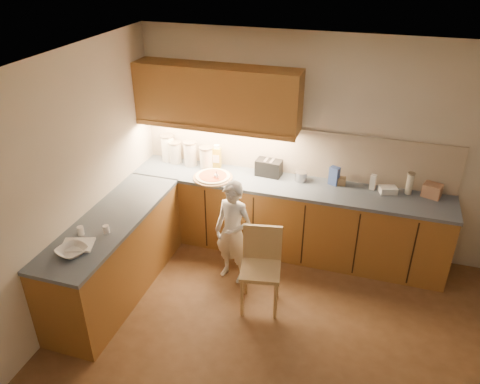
{
  "coord_description": "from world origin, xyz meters",
  "views": [
    {
      "loc": [
        0.54,
        -3.08,
        3.48
      ],
      "look_at": [
        -0.8,
        1.2,
        1.0
      ],
      "focal_mm": 35.0,
      "sensor_mm": 36.0,
      "label": 1
    }
  ],
  "objects_px": {
    "pizza_on_board": "(213,177)",
    "oil_jug": "(217,157)",
    "wooden_chair": "(261,262)",
    "child": "(233,233)",
    "toaster": "(269,168)"
  },
  "relations": [
    {
      "from": "pizza_on_board",
      "to": "oil_jug",
      "type": "xyz_separation_m",
      "value": [
        -0.06,
        0.31,
        0.12
      ]
    },
    {
      "from": "wooden_chair",
      "to": "oil_jug",
      "type": "distance_m",
      "value": 1.6
    },
    {
      "from": "child",
      "to": "oil_jug",
      "type": "distance_m",
      "value": 1.12
    },
    {
      "from": "child",
      "to": "toaster",
      "type": "relative_size",
      "value": 3.84
    },
    {
      "from": "oil_jug",
      "to": "toaster",
      "type": "bearing_deg",
      "value": -2.05
    },
    {
      "from": "pizza_on_board",
      "to": "wooden_chair",
      "type": "bearing_deg",
      "value": -46.44
    },
    {
      "from": "pizza_on_board",
      "to": "toaster",
      "type": "relative_size",
      "value": 1.49
    },
    {
      "from": "oil_jug",
      "to": "child",
      "type": "bearing_deg",
      "value": -60.78
    },
    {
      "from": "pizza_on_board",
      "to": "oil_jug",
      "type": "height_order",
      "value": "oil_jug"
    },
    {
      "from": "pizza_on_board",
      "to": "oil_jug",
      "type": "distance_m",
      "value": 0.34
    },
    {
      "from": "pizza_on_board",
      "to": "child",
      "type": "bearing_deg",
      "value": -52.89
    },
    {
      "from": "pizza_on_board",
      "to": "toaster",
      "type": "xyz_separation_m",
      "value": [
        0.61,
        0.29,
        0.08
      ]
    },
    {
      "from": "wooden_chair",
      "to": "oil_jug",
      "type": "height_order",
      "value": "oil_jug"
    },
    {
      "from": "oil_jug",
      "to": "pizza_on_board",
      "type": "bearing_deg",
      "value": -79.31
    },
    {
      "from": "child",
      "to": "wooden_chair",
      "type": "distance_m",
      "value": 0.51
    }
  ]
}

